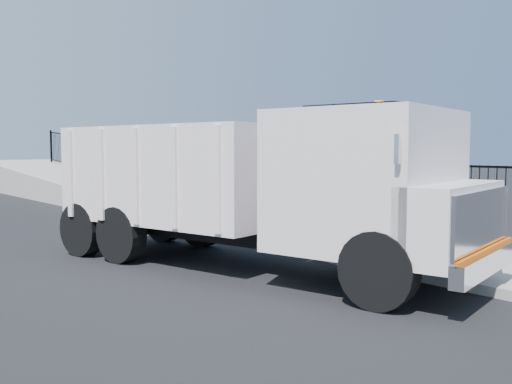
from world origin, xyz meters
TOP-DOWN VIEW (x-y plane):
  - ground at (0.00, 0.00)m, footprint 120.00×120.00m
  - sidewalk at (1.93, -2.00)m, footprint 3.55×12.00m
  - curb at (0.00, -2.00)m, footprint 0.30×12.00m
  - ramp at (2.12, 16.00)m, footprint 3.95×24.06m
  - iron_fence at (3.55, 12.00)m, footprint 0.10×28.00m
  - truck at (-1.55, 0.41)m, footprint 4.62×8.82m
  - worker at (1.05, -0.41)m, footprint 0.59×0.75m
  - debris at (1.19, -1.55)m, footprint 0.29×0.29m

SIDE VIEW (x-z plane):
  - ground at x=0.00m, z-range 0.00..0.00m
  - ramp at x=2.12m, z-range -1.60..1.60m
  - sidewalk at x=1.93m, z-range 0.00..0.12m
  - curb at x=0.00m, z-range 0.00..0.16m
  - debris at x=1.19m, z-range 0.12..0.19m
  - iron_fence at x=3.55m, z-range 0.00..1.80m
  - worker at x=1.05m, z-range 0.12..1.95m
  - truck at x=-1.55m, z-range 0.18..3.07m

